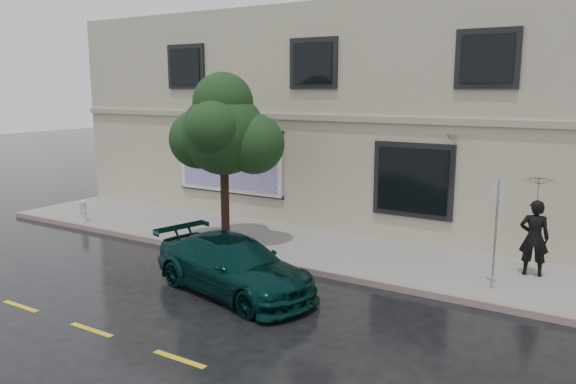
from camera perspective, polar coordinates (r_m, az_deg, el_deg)
The scene contains 12 objects.
ground at distance 13.73m, azimuth -7.84°, elevation -8.60°, with size 90.00×90.00×0.00m, color black.
sidewalk at distance 16.22m, azimuth -0.51°, elevation -5.22°, with size 20.00×3.50×0.15m, color gray.
curb at distance 14.83m, azimuth -4.15°, elevation -6.76°, with size 20.00×0.18×0.16m, color gray.
road_marking at distance 11.45m, azimuth -19.34°, elevation -13.07°, with size 19.00×0.12×0.01m, color gold.
building at distance 20.73m, azimuth 8.05°, elevation 7.71°, with size 20.00×8.12×7.00m.
billboard at distance 18.98m, azimuth -6.03°, elevation 3.13°, with size 4.30×0.16×2.20m.
car at distance 12.53m, azimuth -5.56°, elevation -7.46°, with size 1.87×4.23×1.23m, color #072B29.
pedestrian at distance 14.26m, azimuth 23.73°, elevation -4.28°, with size 0.66×0.43×1.80m, color black.
umbrella at distance 14.01m, azimuth 24.10°, elevation 0.63°, with size 0.92×0.92×0.68m, color black.
street_tree at distance 15.53m, azimuth -6.56°, elevation 5.89°, with size 2.30×2.30×4.26m.
fire_hydrant at distance 19.60m, azimuth -20.08°, elevation -1.83°, with size 0.30×0.28×0.72m.
sign_pole at distance 12.83m, azimuth 20.39°, elevation -3.01°, with size 0.28×0.14×2.42m.
Camera 1 is at (8.33, -9.96, 4.47)m, focal length 35.00 mm.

